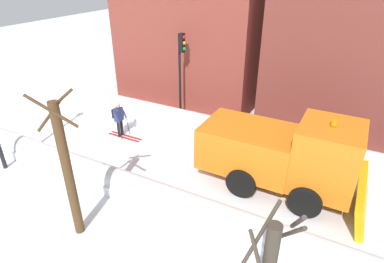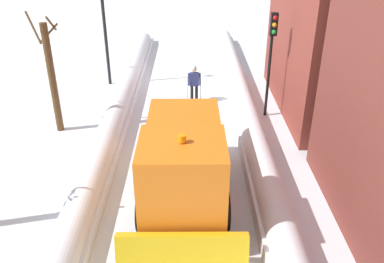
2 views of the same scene
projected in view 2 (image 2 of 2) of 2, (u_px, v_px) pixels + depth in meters
name	position (u px, v px, depth m)	size (l,w,h in m)	color
ground_plane	(178.00, 189.00, 13.15)	(80.00, 80.00, 0.00)	white
snowbank_left	(265.00, 178.00, 12.97)	(1.10, 36.00, 0.98)	white
snowbank_right	(92.00, 181.00, 12.99)	(1.10, 36.00, 0.90)	white
plow_truck	(183.00, 162.00, 11.81)	(3.20, 5.98, 3.12)	orange
skier	(194.00, 82.00, 19.00)	(0.62, 1.80, 1.81)	black
traffic_light_pole	(272.00, 46.00, 16.56)	(0.28, 0.42, 4.50)	black
street_lamp	(103.00, 14.00, 19.90)	(0.40, 0.40, 5.80)	black
bare_tree_near	(52.00, 77.00, 15.78)	(1.16, 1.18, 4.80)	#51381F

